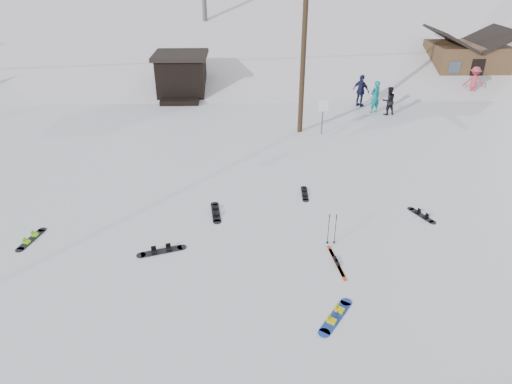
{
  "coord_description": "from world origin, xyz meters",
  "views": [
    {
      "loc": [
        -0.96,
        -8.97,
        8.63
      ],
      "look_at": [
        -0.6,
        4.55,
        1.4
      ],
      "focal_mm": 32.0,
      "sensor_mm": 36.0,
      "label": 1
    }
  ],
  "objects_px": {
    "utility_pole": "(304,41)",
    "hero_snowboard": "(336,316)",
    "cabin": "(465,61)",
    "hero_skis": "(336,262)"
  },
  "relations": [
    {
      "from": "utility_pole",
      "to": "cabin",
      "type": "distance_m",
      "value": 16.71
    },
    {
      "from": "utility_pole",
      "to": "cabin",
      "type": "xyz_separation_m",
      "value": [
        13.0,
        10.0,
        -3.2
      ]
    },
    {
      "from": "hero_snowboard",
      "to": "hero_skis",
      "type": "distance_m",
      "value": 2.42
    },
    {
      "from": "cabin",
      "to": "hero_skis",
      "type": "distance_m",
      "value": 25.3
    },
    {
      "from": "utility_pole",
      "to": "cabin",
      "type": "relative_size",
      "value": 1.67
    },
    {
      "from": "cabin",
      "to": "hero_skis",
      "type": "xyz_separation_m",
      "value": [
        -13.15,
        -21.57,
        -1.46
      ]
    },
    {
      "from": "utility_pole",
      "to": "hero_snowboard",
      "type": "xyz_separation_m",
      "value": [
        -0.6,
        -13.94,
        -4.65
      ]
    },
    {
      "from": "hero_skis",
      "to": "cabin",
      "type": "bearing_deg",
      "value": 51.71
    },
    {
      "from": "utility_pole",
      "to": "hero_snowboard",
      "type": "bearing_deg",
      "value": -92.48
    },
    {
      "from": "hero_snowboard",
      "to": "hero_skis",
      "type": "xyz_separation_m",
      "value": [
        0.46,
        2.37,
        -0.0
      ]
    }
  ]
}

